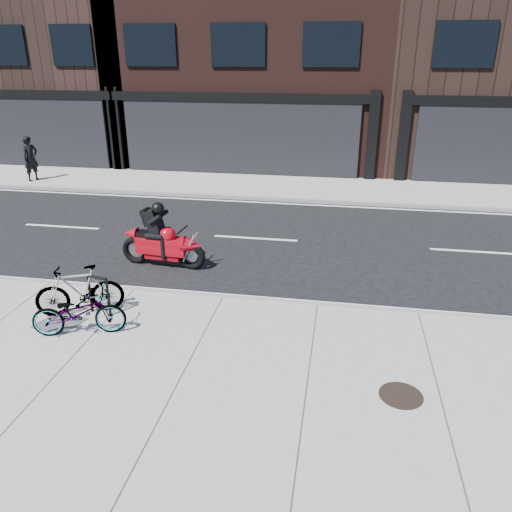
% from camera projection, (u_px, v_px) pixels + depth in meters
% --- Properties ---
extents(ground, '(120.00, 120.00, 0.00)m').
position_uv_depth(ground, '(242.00, 266.00, 12.43)').
color(ground, black).
rests_on(ground, ground).
extents(sidewalk_near, '(60.00, 6.00, 0.13)m').
position_uv_depth(sidewalk_near, '(178.00, 386.00, 7.85)').
color(sidewalk_near, gray).
rests_on(sidewalk_near, ground).
extents(sidewalk_far, '(60.00, 3.50, 0.13)m').
position_uv_depth(sidewalk_far, '(281.00, 187.00, 19.47)').
color(sidewalk_far, gray).
rests_on(sidewalk_far, ground).
extents(building_midwest, '(10.00, 10.00, 12.00)m').
position_uv_depth(building_midwest, '(66.00, 30.00, 25.29)').
color(building_midwest, black).
rests_on(building_midwest, ground).
extents(bike_rack, '(0.48, 0.14, 0.81)m').
position_uv_depth(bike_rack, '(99.00, 292.00, 9.72)').
color(bike_rack, black).
rests_on(bike_rack, sidewalk_near).
extents(bicycle_front, '(1.76, 1.04, 0.87)m').
position_uv_depth(bicycle_front, '(79.00, 313.00, 9.03)').
color(bicycle_front, gray).
rests_on(bicycle_front, sidewalk_near).
extents(bicycle_rear, '(1.72, 1.12, 1.01)m').
position_uv_depth(bicycle_rear, '(79.00, 290.00, 9.72)').
color(bicycle_rear, gray).
rests_on(bicycle_rear, sidewalk_near).
extents(motorcycle, '(2.21, 0.63, 1.65)m').
position_uv_depth(motorcycle, '(166.00, 241.00, 12.16)').
color(motorcycle, black).
rests_on(motorcycle, ground).
extents(pedestrian, '(0.63, 0.76, 1.77)m').
position_uv_depth(pedestrian, '(31.00, 158.00, 19.85)').
color(pedestrian, black).
rests_on(pedestrian, sidewalk_far).
extents(manhole_cover, '(0.81, 0.81, 0.02)m').
position_uv_depth(manhole_cover, '(401.00, 395.00, 7.52)').
color(manhole_cover, black).
rests_on(manhole_cover, sidewalk_near).
extents(utility_grate, '(0.94, 0.94, 0.02)m').
position_uv_depth(utility_grate, '(59.00, 323.00, 9.53)').
color(utility_grate, '#464648').
rests_on(utility_grate, sidewalk_near).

